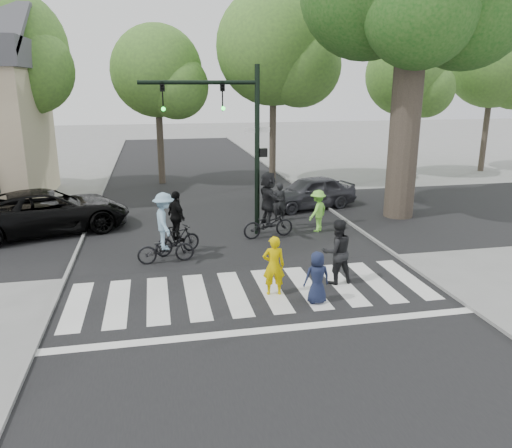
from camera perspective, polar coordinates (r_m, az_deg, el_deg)
The scene contains 22 objects.
ground at distance 12.56m, azimuth 0.53°, elevation -9.51°, with size 120.00×120.00×0.00m, color gray.
road_stem at distance 17.14m, azimuth -2.99°, elevation -2.48°, with size 10.00×70.00×0.01m, color black.
road_cross at distance 19.99m, azimuth -4.30°, elevation 0.17°, with size 70.00×10.00×0.01m, color black.
curb_left at distance 17.16m, azimuth -19.92°, elevation -3.26°, with size 0.10×70.00×0.10m, color gray.
curb_right at distance 18.52m, azimuth 12.64°, elevation -1.30°, with size 0.10×70.00×0.10m, color gray.
crosswalk at distance 13.15m, azimuth -0.08°, elevation -8.28°, with size 10.00×3.85×0.01m.
traffic_signal at distance 17.58m, azimuth -2.62°, elevation 10.97°, with size 4.45×0.29×6.00m.
bg_tree_1 at distance 27.35m, azimuth -26.15°, elevation 16.94°, with size 6.09×5.80×9.80m.
bg_tree_2 at distance 27.73m, azimuth -10.73°, elevation 16.36°, with size 5.04×4.80×8.40m.
bg_tree_3 at distance 27.26m, azimuth 2.79°, elevation 19.07°, with size 6.30×6.00×10.20m.
bg_tree_4 at distance 30.91m, azimuth 17.28°, elevation 15.59°, with size 4.83×4.60×8.15m.
bg_tree_5 at distance 34.66m, azimuth 26.07°, elevation 15.89°, with size 5.67×5.40×9.30m.
pedestrian_woman at distance 13.01m, azimuth 2.03°, elevation -4.78°, with size 0.58×0.38×1.60m, color #DDBA00.
pedestrian_child at distance 12.66m, azimuth 6.99°, elevation -6.10°, with size 0.66×0.43×1.35m, color #19203C.
pedestrian_adult at distance 13.89m, azimuth 9.23°, elevation -3.13°, with size 0.89×0.69×1.83m, color black.
cyclist_left at distance 15.51m, azimuth -10.37°, elevation -1.01°, with size 1.80×1.19×2.21m.
cyclist_mid at distance 16.27m, azimuth -9.01°, elevation -0.52°, with size 1.63×1.09×2.09m.
cyclist_right at distance 17.77m, azimuth 1.42°, elevation 1.76°, with size 1.97×1.83×2.39m.
car_suv at distance 20.01m, azimuth -22.65°, elevation 1.36°, with size 2.68×5.81×1.62m, color black.
car_grey at distance 22.29m, azimuth 6.15°, elevation 3.63°, with size 1.69×4.20×1.43m, color #393A40.
bystander_hivis at distance 18.73m, azimuth 7.07°, elevation 1.50°, with size 1.02×0.59×1.58m, color #81E646.
bystander_dark at distance 20.05m, azimuth 2.66°, elevation 2.54°, with size 0.57×0.38×1.57m, color black.
Camera 1 is at (-2.40, -11.10, 5.36)m, focal length 35.00 mm.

